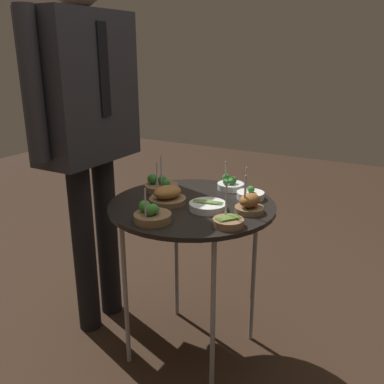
{
  "coord_description": "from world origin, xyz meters",
  "views": [
    {
      "loc": [
        -1.47,
        -0.83,
        1.35
      ],
      "look_at": [
        0.0,
        0.0,
        0.79
      ],
      "focal_mm": 40.0,
      "sensor_mm": 36.0,
      "label": 1
    }
  ],
  "objects": [
    {
      "name": "bowl_broccoli_mid_left",
      "position": [
        -0.25,
        0.03,
        0.76
      ],
      "size": [
        0.14,
        0.14,
        0.14
      ],
      "color": "brown",
      "rests_on": "serving_cart"
    },
    {
      "name": "bowl_asparagus_front_center",
      "position": [
        -0.03,
        -0.09,
        0.75
      ],
      "size": [
        0.15,
        0.15,
        0.04
      ],
      "color": "silver",
      "rests_on": "serving_cart"
    },
    {
      "name": "bowl_broccoli_far_rim",
      "position": [
        0.18,
        -0.19,
        0.75
      ],
      "size": [
        0.12,
        0.12,
        0.15
      ],
      "color": "silver",
      "rests_on": "serving_cart"
    },
    {
      "name": "bowl_roast_center",
      "position": [
        0.02,
        -0.25,
        0.77
      ],
      "size": [
        0.12,
        0.12,
        0.16
      ],
      "color": "brown",
      "rests_on": "serving_cart"
    },
    {
      "name": "bowl_broccoli_back_left",
      "position": [
        0.25,
        -0.06,
        0.76
      ],
      "size": [
        0.12,
        0.12,
        0.13
      ],
      "color": "silver",
      "rests_on": "serving_cart"
    },
    {
      "name": "ground_plane",
      "position": [
        0.0,
        0.0,
        0.0
      ],
      "size": [
        8.0,
        8.0,
        0.0
      ],
      "primitive_type": "plane",
      "color": "black"
    },
    {
      "name": "bowl_roast_front_left",
      "position": [
        -0.05,
        0.09,
        0.77
      ],
      "size": [
        0.15,
        0.15,
        0.18
      ],
      "color": "brown",
      "rests_on": "serving_cart"
    },
    {
      "name": "bowl_asparagus_back_right",
      "position": [
        -0.15,
        -0.23,
        0.75
      ],
      "size": [
        0.11,
        0.11,
        0.16
      ],
      "color": "brown",
      "rests_on": "serving_cart"
    },
    {
      "name": "bowl_broccoli_near_rim",
      "position": [
        0.08,
        0.21,
        0.76
      ],
      "size": [
        0.15,
        0.15,
        0.18
      ],
      "color": "brown",
      "rests_on": "serving_cart"
    },
    {
      "name": "waiter_figure",
      "position": [
        -0.01,
        0.54,
        1.1
      ],
      "size": [
        0.64,
        0.24,
        1.74
      ],
      "color": "black",
      "rests_on": "ground_plane"
    },
    {
      "name": "serving_cart",
      "position": [
        0.0,
        0.0,
        0.68
      ],
      "size": [
        0.7,
        0.7,
        0.74
      ],
      "color": "black",
      "rests_on": "ground_plane"
    }
  ]
}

